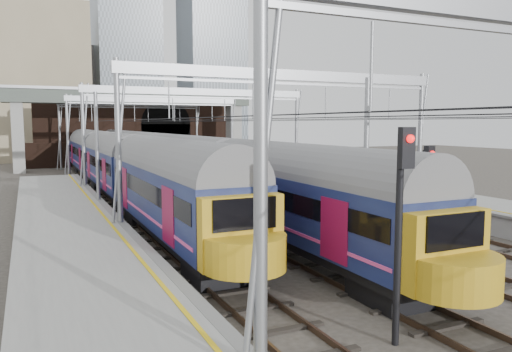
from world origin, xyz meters
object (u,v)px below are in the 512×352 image
train_second (115,164)px  signal_near_left (401,211)px  signal_near_centre (425,201)px  train_main (161,160)px

train_second → signal_near_left: (2.15, -27.59, 0.83)m
signal_near_centre → train_second: bearing=90.6°
train_second → signal_near_left: signal_near_left is taller
train_main → signal_near_centre: bearing=-87.3°
train_main → signal_near_left: signal_near_left is taller
train_main → signal_near_centre: (1.31, -27.57, 0.58)m
signal_near_left → signal_near_centre: bearing=40.5°
train_main → signal_near_centre: 27.61m
train_main → signal_near_left: bearing=-93.5°
signal_near_centre → signal_near_left: bearing=-152.4°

